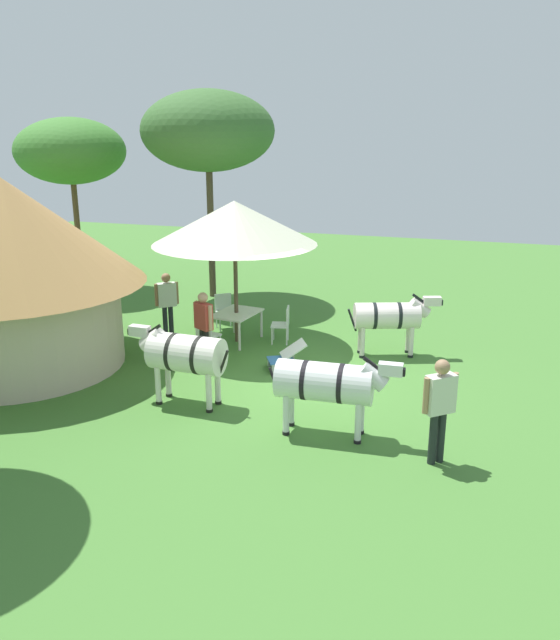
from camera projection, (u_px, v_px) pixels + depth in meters
The scene contains 16 objects.
ground_plane at pixel (307, 376), 13.86m from camera, with size 36.00×36.00×0.00m, color #447731.
thatched_hut at pixel (10, 264), 13.80m from camera, with size 5.68×5.68×4.11m.
shade_umbrella at pixel (235, 223), 15.18m from camera, with size 3.91×3.91×3.44m.
patio_dining_table at pixel (236, 316), 15.85m from camera, with size 1.37×1.09×0.74m.
patio_chair_near_hut at pixel (224, 309), 16.93m from camera, with size 0.60×0.60×0.90m.
patio_chair_east_end at pixel (206, 333), 14.97m from camera, with size 0.53×0.54×0.90m.
patio_chair_near_lawn at pixel (283, 322), 15.79m from camera, with size 0.52×0.50×0.90m.
guest_beside_umbrella at pixel (167, 299), 15.98m from camera, with size 0.45×0.48×1.66m.
guest_behind_table at pixel (204, 322), 14.24m from camera, with size 0.41×0.52×1.65m.
standing_watcher at pixel (440, 402), 10.03m from camera, with size 0.47×0.50×1.74m.
striped_lounge_chair at pixel (286, 358), 14.15m from camera, with size 0.84×0.96×0.62m.
zebra_nearest_camera at pixel (328, 383), 10.98m from camera, with size 0.73×2.33×1.49m.
zebra_by_umbrella at pixel (389, 316), 14.81m from camera, with size 1.03×2.08×1.48m.
zebra_toward_hut at pixel (184, 354), 12.20m from camera, with size 0.78×2.09×1.55m.
acacia_tree_far_lawn at pixel (208, 131), 18.76m from camera, with size 3.88×3.88×6.11m.
acacia_tree_left_background at pixel (71, 151), 19.88m from camera, with size 3.35×3.35×5.34m.
Camera 1 is at (-12.51, -3.22, 5.20)m, focal length 36.44 mm.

